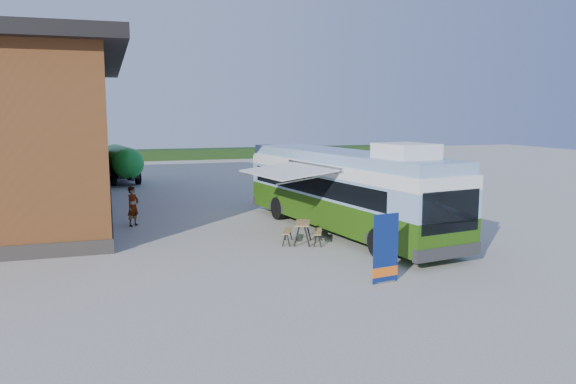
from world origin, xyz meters
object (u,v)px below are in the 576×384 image
object	(u,v)px
slurry_tanker	(121,162)
picnic_table	(303,228)
banner	(386,255)
person_b	(262,187)
person_a	(133,206)
bus	(344,188)

from	to	relation	value
slurry_tanker	picnic_table	bearing A→B (deg)	-83.77
banner	person_b	bearing A→B (deg)	79.49
person_a	slurry_tanker	bearing A→B (deg)	43.56
picnic_table	banner	bearing A→B (deg)	-60.58
picnic_table	person_b	distance (m)	9.20
person_b	slurry_tanker	world-z (taller)	slurry_tanker
bus	person_b	xyz separation A→B (m)	(-1.26, 7.78, -0.87)
person_a	person_b	world-z (taller)	person_b
bus	banner	world-z (taller)	bus
picnic_table	person_a	world-z (taller)	person_a
person_a	slurry_tanker	size ratio (longest dim) A/B	0.25
bus	person_a	world-z (taller)	bus
picnic_table	person_a	bearing A→B (deg)	160.17
person_a	slurry_tanker	distance (m)	15.27
person_b	slurry_tanker	xyz separation A→B (m)	(-6.70, 11.27, 0.54)
banner	person_a	distance (m)	12.09
banner	person_b	distance (m)	14.30
banner	person_b	size ratio (longest dim) A/B	1.09
bus	picnic_table	distance (m)	2.85
banner	person_a	size ratio (longest dim) A/B	1.17
person_b	bus	bearing A→B (deg)	37.76
bus	slurry_tanker	bearing A→B (deg)	103.41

